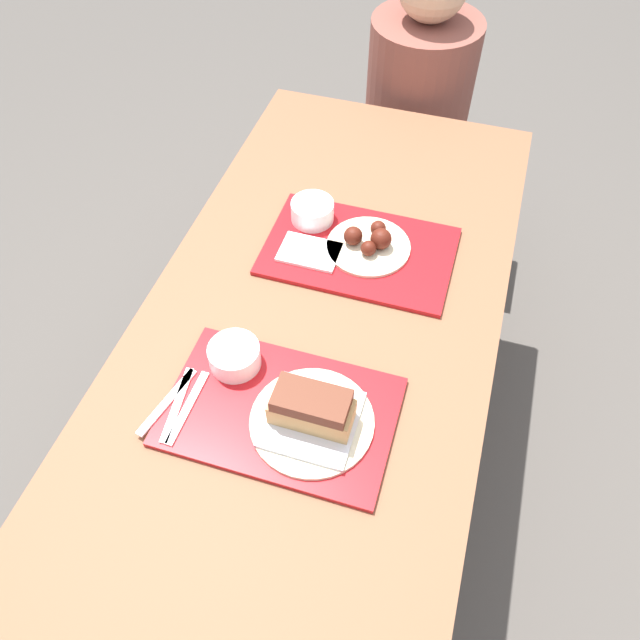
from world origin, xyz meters
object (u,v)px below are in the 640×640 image
Objects in this scene: brisket_sandwich_plate at (312,414)px; wings_plate_far at (370,242)px; bowl_coleslaw_far at (312,210)px; tray_near at (278,411)px; person_seated_across at (420,81)px; tray_far at (359,251)px; bowl_coleslaw_near at (234,355)px.

wings_plate_far is (-0.01, 0.49, -0.02)m from brisket_sandwich_plate.
brisket_sandwich_plate is at bearing -88.59° from wings_plate_far.
bowl_coleslaw_far is 0.17m from wings_plate_far.
person_seated_across reaches higher than tray_near.
tray_far is 0.03m from wings_plate_far.
tray_near is 1.86× the size of brisket_sandwich_plate.
brisket_sandwich_plate reaches higher than bowl_coleslaw_near.
tray_far is (0.04, 0.47, 0.00)m from tray_near.
tray_near is at bearing -91.04° from person_seated_across.
wings_plate_far is at bearing 66.22° from bowl_coleslaw_near.
bowl_coleslaw_far is at bearing -99.13° from person_seated_across.
wings_plate_far is (0.18, 0.41, -0.01)m from bowl_coleslaw_near.
bowl_coleslaw_near is 0.44× the size of brisket_sandwich_plate.
tray_near is at bearing 173.52° from brisket_sandwich_plate.
wings_plate_far is at bearing 82.96° from tray_near.
tray_near is 1.30m from person_seated_across.
tray_near is 0.47m from tray_far.
bowl_coleslaw_near is 0.21m from brisket_sandwich_plate.
tray_near is 4.22× the size of bowl_coleslaw_far.
bowl_coleslaw_near is (-0.16, -0.39, 0.03)m from tray_far.
bowl_coleslaw_near is at bearing -113.78° from wings_plate_far.
person_seated_across reaches higher than wings_plate_far.
wings_plate_far is at bearing 32.96° from tray_far.
tray_far is at bearing 68.08° from bowl_coleslaw_near.
bowl_coleslaw_near reaches higher than tray_near.
tray_near is 0.64× the size of person_seated_across.
tray_far is at bearing 93.96° from brisket_sandwich_plate.
tray_far is 0.42m from bowl_coleslaw_near.
bowl_coleslaw_near is 1.24m from person_seated_across.
brisket_sandwich_plate is at bearing -24.00° from bowl_coleslaw_near.
bowl_coleslaw_near reaches higher than tray_far.
person_seated_across reaches higher than bowl_coleslaw_far.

